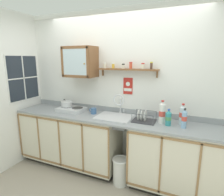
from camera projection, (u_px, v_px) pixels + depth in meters
name	position (u px, v px, depth m)	size (l,w,h in m)	color
floor	(105.00, 185.00, 2.73)	(6.35, 6.35, 0.00)	#9E9384
back_wall	(120.00, 92.00, 3.00)	(3.95, 0.07, 2.58)	white
lower_cabinet_run	(71.00, 139.00, 3.21)	(1.74, 0.58, 0.92)	black
lower_cabinet_run_right	(180.00, 161.00, 2.51)	(1.34, 0.58, 0.92)	black
countertop	(113.00, 118.00, 2.80)	(3.31, 0.60, 0.03)	gray
backsplash	(119.00, 110.00, 3.03)	(3.31, 0.02, 0.08)	gray
sink	(115.00, 118.00, 2.83)	(0.54, 0.48, 0.45)	silver
hot_plate_stove	(71.00, 109.00, 3.12)	(0.45, 0.31, 0.07)	silver
saucepan	(67.00, 104.00, 3.17)	(0.29, 0.28, 0.09)	silver
bottle_water_blue_0	(184.00, 119.00, 2.35)	(0.07, 0.07, 0.26)	#8CB7E0
bottle_detergent_teal_1	(168.00, 118.00, 2.44)	(0.08, 0.08, 0.23)	teal
bottle_water_clear_2	(182.00, 115.00, 2.47)	(0.08, 0.08, 0.29)	silver
bottle_opaque_white_3	(162.00, 113.00, 2.53)	(0.09, 0.09, 0.32)	white
dish_rack	(143.00, 118.00, 2.62)	(0.32, 0.25, 0.17)	#333338
mug	(93.00, 111.00, 2.97)	(0.13, 0.09, 0.09)	#3F6699
wall_cabinet	(80.00, 62.00, 2.97)	(0.51, 0.35, 0.48)	brown
spice_shelf	(127.00, 69.00, 2.78)	(0.93, 0.14, 0.23)	brown
warning_sign	(128.00, 86.00, 2.90)	(0.15, 0.01, 0.26)	#B2261E
window	(23.00, 78.00, 3.24)	(0.03, 0.66, 0.80)	#262D38
trash_bin	(120.00, 171.00, 2.72)	(0.25, 0.25, 0.41)	silver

